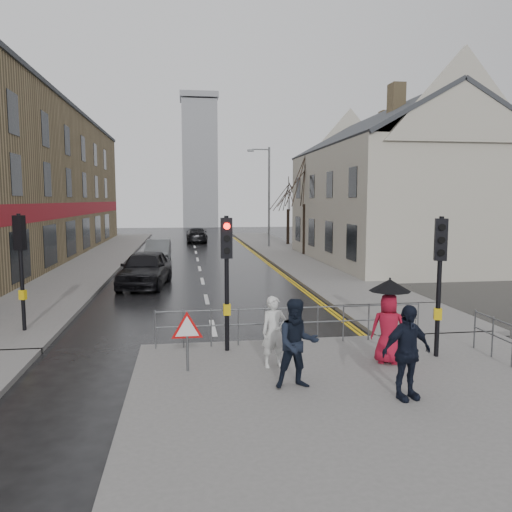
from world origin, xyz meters
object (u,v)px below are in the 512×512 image
object	(u,v)px
pedestrian_a	(274,332)
car_parked	(145,268)
pedestrian_with_umbrella	(389,317)
car_mid	(158,251)
pedestrian_b	(297,344)
pedestrian_d	(407,352)

from	to	relation	value
pedestrian_a	car_parked	xyz separation A→B (m)	(-3.77, 12.09, -0.13)
pedestrian_with_umbrella	car_mid	xyz separation A→B (m)	(-6.34, 21.54, -0.54)
pedestrian_b	car_mid	distance (m)	23.07
pedestrian_d	car_mid	bearing A→B (deg)	91.25
car_mid	pedestrian_b	bearing A→B (deg)	-79.63
pedestrian_with_umbrella	pedestrian_a	bearing A→B (deg)	177.39
pedestrian_a	pedestrian_with_umbrella	bearing A→B (deg)	-12.25
pedestrian_a	pedestrian_with_umbrella	distance (m)	2.69
car_parked	car_mid	bearing A→B (deg)	96.47
pedestrian_b	car_mid	xyz separation A→B (m)	(-3.90, 22.73, -0.35)
pedestrian_b	car_mid	world-z (taller)	pedestrian_b
pedestrian_a	car_mid	size ratio (longest dim) A/B	0.38
pedestrian_a	car_mid	world-z (taller)	pedestrian_a
pedestrian_a	car_mid	bearing A→B (deg)	90.06
pedestrian_a	pedestrian_d	world-z (taller)	pedestrian_d
car_mid	pedestrian_d	bearing A→B (deg)	-75.48
pedestrian_a	car_parked	bearing A→B (deg)	97.69
car_parked	car_mid	size ratio (longest dim) A/B	1.14
pedestrian_b	pedestrian_d	size ratio (longest dim) A/B	1.00
pedestrian_b	pedestrian_with_umbrella	bearing A→B (deg)	24.36
pedestrian_d	pedestrian_a	bearing A→B (deg)	122.42
pedestrian_with_umbrella	car_parked	xyz separation A→B (m)	(-6.45, 12.22, -0.42)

